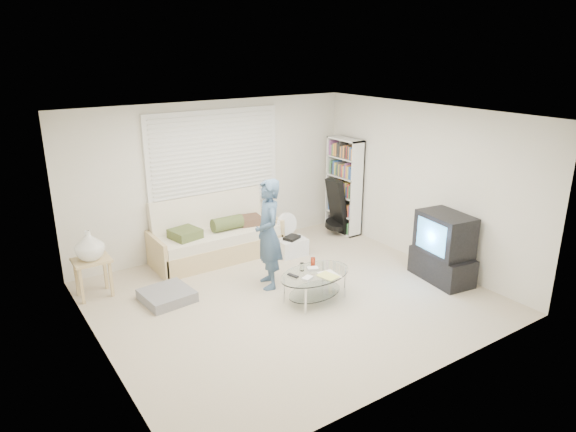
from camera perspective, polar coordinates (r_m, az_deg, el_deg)
ground at (r=7.18m, az=0.31°, el=-9.11°), size 5.00×5.00×0.00m
room_shell at (r=6.98m, az=-1.88°, el=4.40°), size 5.02×4.52×2.51m
window_blinds at (r=8.47m, az=-8.12°, el=6.18°), size 2.32×0.08×1.62m
futon_sofa at (r=8.44m, az=-8.01°, el=-2.46°), size 2.09×0.85×1.02m
grey_floor_pillow at (r=7.28m, az=-13.30°, el=-8.59°), size 0.69×0.69×0.14m
side_table at (r=7.44m, az=-21.17°, el=-3.34°), size 0.49×0.39×0.97m
bookshelf at (r=9.45m, az=6.22°, el=3.33°), size 0.28×0.74×1.75m
guitar_case at (r=9.39m, az=5.46°, el=0.62°), size 0.39×0.39×1.04m
floor_fan at (r=8.69m, az=-0.23°, el=-1.33°), size 0.40×0.27×0.66m
storage_bin at (r=8.52m, az=0.43°, el=-3.41°), size 0.49×0.35×0.33m
tv_unit at (r=7.86m, az=16.88°, el=-3.45°), size 0.63×1.00×1.02m
coffee_table at (r=7.00m, az=2.98°, el=-6.94°), size 1.16×0.82×0.52m
standing_person at (r=7.23m, az=-2.20°, el=-2.03°), size 0.54×0.67×1.59m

